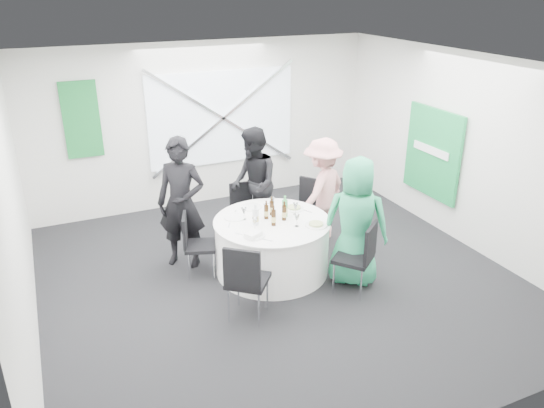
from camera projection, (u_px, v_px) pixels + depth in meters
name	position (u px, v px, depth m)	size (l,w,h in m)	color
floor	(278.00, 277.00, 7.15)	(6.00, 6.00, 0.00)	black
ceiling	(279.00, 66.00, 6.05)	(6.00, 6.00, 0.00)	silver
wall_back	(205.00, 125.00, 9.12)	(6.00, 6.00, 0.00)	silver
wall_front	(442.00, 304.00, 4.08)	(6.00, 6.00, 0.00)	silver
wall_left	(15.00, 222.00, 5.47)	(6.00, 6.00, 0.00)	silver
wall_right	(465.00, 151.00, 7.73)	(6.00, 6.00, 0.00)	silver
window_panel	(222.00, 118.00, 9.16)	(2.60, 0.03, 1.60)	silver
window_brace_a	(223.00, 118.00, 9.12)	(0.05, 0.05, 3.16)	silver
window_brace_b	(223.00, 118.00, 9.12)	(0.05, 0.05, 3.16)	silver
green_banner	(82.00, 120.00, 8.20)	(0.55, 0.04, 1.20)	#156D2E
green_sign	(432.00, 153.00, 8.29)	(0.05, 1.20, 1.40)	#198E45
banquet_table	(272.00, 246.00, 7.17)	(1.56, 1.56, 0.76)	white
chair_back	(243.00, 206.00, 8.16)	(0.40, 0.41, 0.84)	black
chair_back_left	(194.00, 240.00, 7.03)	(0.51, 0.51, 0.88)	black
chair_back_right	(308.00, 206.00, 7.96)	(0.62, 0.61, 0.97)	black
chair_front_right	(360.00, 253.00, 6.59)	(0.62, 0.62, 0.97)	black
chair_front_left	(245.00, 277.00, 6.03)	(0.64, 0.64, 1.00)	black
person_man_back_left	(181.00, 203.00, 7.16)	(0.67, 0.44, 1.83)	black
person_man_back	(253.00, 184.00, 7.99)	(0.84, 0.46, 1.72)	black
person_woman_pink	(322.00, 190.00, 7.93)	(1.03, 0.48, 1.59)	pink
person_woman_green	(356.00, 222.00, 6.75)	(0.84, 0.54, 1.71)	#2BA16C
plate_back	(251.00, 207.00, 7.42)	(0.30, 0.30, 0.01)	white
plate_back_left	(235.00, 217.00, 7.10)	(0.29, 0.29, 0.01)	white
plate_back_right	(294.00, 208.00, 7.37)	(0.27, 0.27, 0.04)	white
plate_front_right	(316.00, 225.00, 6.87)	(0.28, 0.28, 0.04)	white
plate_front_left	(254.00, 235.00, 6.60)	(0.28, 0.28, 0.01)	white
napkin	(253.00, 234.00, 6.54)	(0.20, 0.13, 0.06)	white
beer_bottle_a	(266.00, 212.00, 7.04)	(0.06, 0.06, 0.25)	#381F0A
beer_bottle_b	(272.00, 208.00, 7.15)	(0.06, 0.06, 0.26)	#381F0A
beer_bottle_c	(284.00, 213.00, 7.00)	(0.06, 0.06, 0.26)	#381F0A
beer_bottle_d	(274.00, 218.00, 6.84)	(0.06, 0.06, 0.27)	#381F0A
green_water_bottle	(285.00, 208.00, 7.09)	(0.08, 0.08, 0.30)	green
clear_water_bottle	(256.00, 217.00, 6.87)	(0.08, 0.08, 0.28)	silver
wine_glass_a	(295.00, 206.00, 7.16)	(0.07, 0.07, 0.17)	white
wine_glass_b	(244.00, 211.00, 7.00)	(0.07, 0.07, 0.17)	white
wine_glass_c	(272.00, 201.00, 7.33)	(0.07, 0.07, 0.17)	white
wine_glass_d	(255.00, 221.00, 6.71)	(0.07, 0.07, 0.17)	white
wine_glass_e	(297.00, 217.00, 6.81)	(0.07, 0.07, 0.17)	white
fork_a	(235.00, 212.00, 7.26)	(0.01, 0.15, 0.01)	silver
knife_a	(229.00, 225.00, 6.88)	(0.01, 0.15, 0.01)	silver
fork_b	(268.00, 204.00, 7.55)	(0.01, 0.15, 0.01)	silver
knife_b	(245.00, 207.00, 7.42)	(0.01, 0.15, 0.01)	silver
fork_c	(240.00, 234.00, 6.64)	(0.01, 0.15, 0.01)	silver
knife_c	(267.00, 240.00, 6.49)	(0.01, 0.15, 0.01)	silver
fork_d	(308.00, 211.00, 7.30)	(0.01, 0.15, 0.01)	silver
knife_d	(287.00, 205.00, 7.51)	(0.01, 0.15, 0.01)	silver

